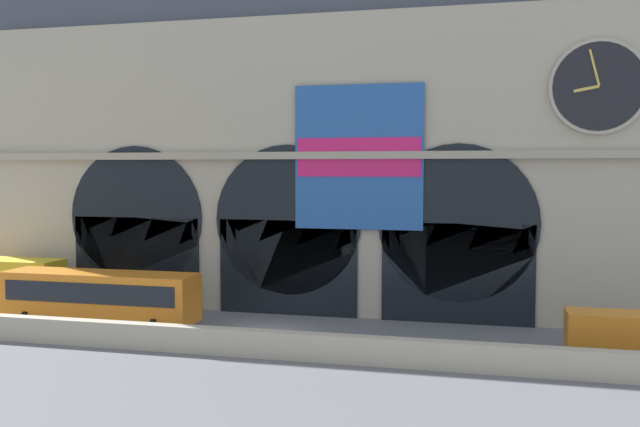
{
  "coord_description": "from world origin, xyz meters",
  "views": [
    {
      "loc": [
        11.63,
        -34.32,
        8.84
      ],
      "look_at": [
        2.0,
        5.0,
        6.15
      ],
      "focal_mm": 38.5,
      "sensor_mm": 36.0,
      "label": 1
    }
  ],
  "objects": [
    {
      "name": "station_building",
      "position": [
        0.03,
        7.69,
        10.52
      ],
      "size": [
        42.07,
        5.81,
        21.57
      ],
      "color": "#B2A891",
      "rests_on": "ground"
    },
    {
      "name": "bus_midwest",
      "position": [
        -9.05,
        -0.88,
        1.78
      ],
      "size": [
        11.0,
        3.25,
        3.1
      ],
      "color": "orange",
      "rests_on": "ground"
    },
    {
      "name": "van_east",
      "position": [
        17.89,
        -0.87,
        1.25
      ],
      "size": [
        5.2,
        2.48,
        2.2
      ],
      "color": "orange",
      "rests_on": "ground"
    },
    {
      "name": "box_truck_west",
      "position": [
        -17.83,
        2.58,
        1.7
      ],
      "size": [
        7.5,
        2.91,
        3.12
      ],
      "color": "orange",
      "rests_on": "ground"
    },
    {
      "name": "ground_plane",
      "position": [
        0.0,
        0.0,
        0.0
      ],
      "size": [
        200.0,
        200.0,
        0.0
      ],
      "primitive_type": "plane",
      "color": "slate"
    },
    {
      "name": "quay_parapet_wall",
      "position": [
        0.0,
        -4.32,
        0.63
      ],
      "size": [
        90.0,
        0.7,
        1.26
      ],
      "primitive_type": "cube",
      "color": "#B2A891",
      "rests_on": "ground"
    }
  ]
}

